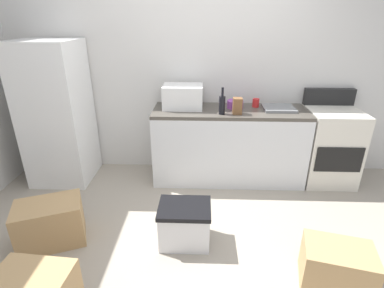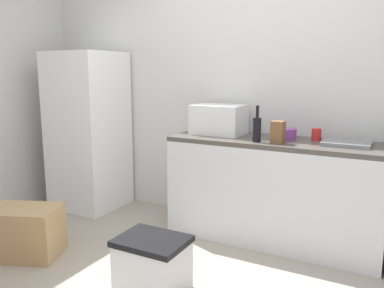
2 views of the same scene
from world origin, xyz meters
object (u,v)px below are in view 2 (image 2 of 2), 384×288
microwave (219,119)px  mixing_bowl (285,134)px  coffee_mug (316,135)px  cardboard_box_medium (24,232)px  knife_block (278,132)px  storage_bin (152,265)px  wine_bottle (257,129)px  refrigerator (89,131)px

microwave → mixing_bowl: bearing=1.1°
microwave → coffee_mug: size_ratio=4.60×
microwave → coffee_mug: 0.88m
microwave → cardboard_box_medium: size_ratio=0.83×
coffee_mug → cardboard_box_medium: (-1.98, -1.37, -0.75)m
knife_block → cardboard_box_medium: knife_block is taller
storage_bin → cardboard_box_medium: bearing=-177.8°
wine_bottle → refrigerator: bearing=176.4°
mixing_bowl → storage_bin: mixing_bowl is taller
wine_bottle → cardboard_box_medium: 2.06m
refrigerator → knife_block: 2.12m
cardboard_box_medium → storage_bin: bearing=2.2°
knife_block → wine_bottle: bearing=-175.1°
storage_bin → microwave: bearing=94.0°
refrigerator → wine_bottle: 1.95m
wine_bottle → knife_block: size_ratio=1.67×
refrigerator → microwave: refrigerator is taller
refrigerator → mixing_bowl: 2.12m
knife_block → cardboard_box_medium: size_ratio=0.32×
microwave → knife_block: (0.62, -0.22, -0.05)m
microwave → cardboard_box_medium: bearing=-130.4°
knife_block → coffee_mug: bearing=48.6°
refrigerator → knife_block: bearing=-2.9°
knife_block → mixing_bowl: knife_block is taller
microwave → mixing_bowl: (0.62, 0.01, -0.09)m
microwave → coffee_mug: microwave is taller
coffee_mug → knife_block: size_ratio=0.56×
wine_bottle → cardboard_box_medium: size_ratio=0.54×
coffee_mug → knife_block: (-0.25, -0.28, 0.04)m
refrigerator → wine_bottle: refrigerator is taller
wine_bottle → cardboard_box_medium: (-1.56, -1.07, -0.81)m
knife_block → mixing_bowl: bearing=90.1°
wine_bottle → mixing_bowl: size_ratio=1.58×
mixing_bowl → cardboard_box_medium: bearing=-142.7°
microwave → wine_bottle: 0.51m
coffee_mug → wine_bottle: bearing=-144.7°
refrigerator → storage_bin: (1.58, -1.15, -0.64)m
mixing_bowl → storage_bin: 1.57m
knife_block → storage_bin: 1.42m
microwave → cardboard_box_medium: 1.91m
coffee_mug → knife_block: 0.38m
knife_block → microwave: bearing=160.5°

